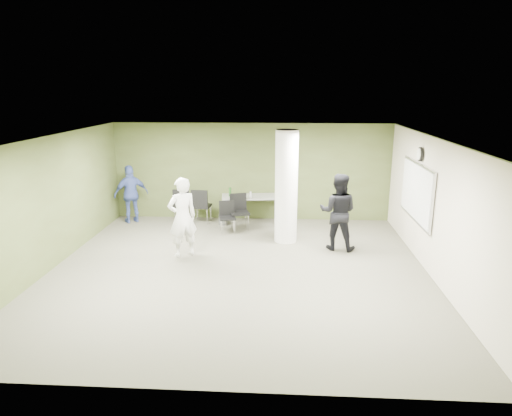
# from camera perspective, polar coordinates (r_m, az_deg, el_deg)

# --- Properties ---
(floor) EXTENTS (8.00, 8.00, 0.00)m
(floor) POSITION_cam_1_polar(r_m,az_deg,el_deg) (9.82, -2.20, -7.79)
(floor) COLOR #4B4A3B
(floor) RESTS_ON ground
(ceiling) EXTENTS (8.00, 8.00, 0.00)m
(ceiling) POSITION_cam_1_polar(r_m,az_deg,el_deg) (9.11, -2.38, 8.69)
(ceiling) COLOR white
(ceiling) RESTS_ON wall_back
(wall_back) EXTENTS (8.00, 2.80, 0.02)m
(wall_back) POSITION_cam_1_polar(r_m,az_deg,el_deg) (13.26, -0.56, 4.54)
(wall_back) COLOR #444E24
(wall_back) RESTS_ON floor
(wall_left) EXTENTS (0.02, 8.00, 2.80)m
(wall_left) POSITION_cam_1_polar(r_m,az_deg,el_deg) (10.54, -24.47, 0.47)
(wall_left) COLOR #444E24
(wall_left) RESTS_ON floor
(wall_right_cream) EXTENTS (0.02, 8.00, 2.80)m
(wall_right_cream) POSITION_cam_1_polar(r_m,az_deg,el_deg) (9.81, 21.64, -0.23)
(wall_right_cream) COLOR beige
(wall_right_cream) RESTS_ON floor
(column) EXTENTS (0.56, 0.56, 2.80)m
(column) POSITION_cam_1_polar(r_m,az_deg,el_deg) (11.26, 3.81, 2.65)
(column) COLOR silver
(column) RESTS_ON floor
(whiteboard) EXTENTS (0.05, 2.30, 1.30)m
(whiteboard) POSITION_cam_1_polar(r_m,az_deg,el_deg) (10.88, 19.41, 1.93)
(whiteboard) COLOR silver
(whiteboard) RESTS_ON wall_right_cream
(wall_clock) EXTENTS (0.06, 0.32, 0.32)m
(wall_clock) POSITION_cam_1_polar(r_m,az_deg,el_deg) (10.74, 19.81, 6.35)
(wall_clock) COLOR black
(wall_clock) RESTS_ON wall_right_cream
(folding_table) EXTENTS (1.74, 0.92, 1.04)m
(folding_table) POSITION_cam_1_polar(r_m,az_deg,el_deg) (12.95, -0.64, 1.30)
(folding_table) COLOR gray
(folding_table) RESTS_ON floor
(wastebasket) EXTENTS (0.25, 0.25, 0.29)m
(wastebasket) POSITION_cam_1_polar(r_m,az_deg,el_deg) (12.96, -4.13, -1.46)
(wastebasket) COLOR #4C4C4C
(wastebasket) RESTS_ON floor
(chair_back_left) EXTENTS (0.54, 0.54, 0.98)m
(chair_back_left) POSITION_cam_1_polar(r_m,az_deg,el_deg) (13.30, -9.27, 0.72)
(chair_back_left) COLOR black
(chair_back_left) RESTS_ON floor
(chair_back_right) EXTENTS (0.54, 0.54, 1.00)m
(chair_back_right) POSITION_cam_1_polar(r_m,az_deg,el_deg) (13.03, -6.91, 0.58)
(chair_back_right) COLOR black
(chair_back_right) RESTS_ON floor
(chair_table_left) EXTENTS (0.50, 0.50, 0.84)m
(chair_table_left) POSITION_cam_1_polar(r_m,az_deg,el_deg) (12.20, -3.64, -0.80)
(chair_table_left) COLOR black
(chair_table_left) RESTS_ON floor
(chair_table_right) EXTENTS (0.60, 0.60, 0.97)m
(chair_table_right) POSITION_cam_1_polar(r_m,az_deg,el_deg) (12.45, -2.14, -0.08)
(chair_table_right) COLOR black
(chair_table_right) RESTS_ON floor
(woman_white) EXTENTS (0.80, 0.73, 1.84)m
(woman_white) POSITION_cam_1_polar(r_m,az_deg,el_deg) (10.46, -9.19, -1.17)
(woman_white) COLOR white
(woman_white) RESTS_ON floor
(man_black) EXTENTS (1.03, 0.88, 1.84)m
(man_black) POSITION_cam_1_polar(r_m,az_deg,el_deg) (10.96, 10.21, -0.48)
(man_black) COLOR black
(man_black) RESTS_ON floor
(man_blue) EXTENTS (1.04, 0.86, 1.66)m
(man_blue) POSITION_cam_1_polar(r_m,az_deg,el_deg) (13.47, -15.33, 1.68)
(man_blue) COLOR #3D4F97
(man_blue) RESTS_ON floor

